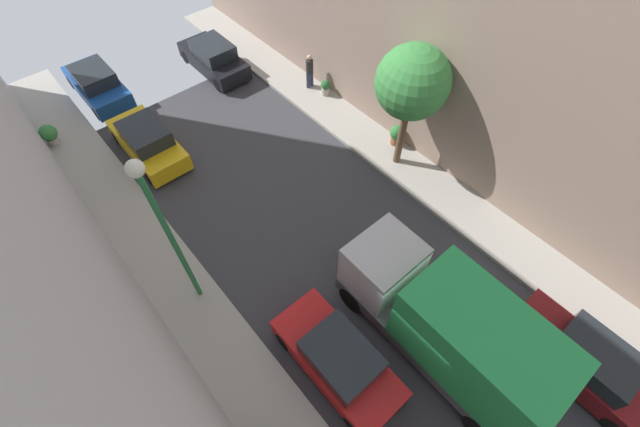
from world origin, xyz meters
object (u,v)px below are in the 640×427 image
object	(u,v)px
lamp_post	(163,222)
parked_car_right_3	(214,58)
pedestrian	(310,70)
potted_plant_3	(397,134)
parked_car_left_2	(148,142)
potted_plant_2	(325,87)
parked_car_left_1	(338,359)
delivery_truck	(450,327)
parked_car_right_2	(584,360)
parked_car_left_3	(97,84)
street_tree_1	(412,83)
potted_plant_4	(49,134)

from	to	relation	value
lamp_post	parked_car_right_3	bearing A→B (deg)	55.43
pedestrian	potted_plant_3	xyz separation A→B (m)	(0.24, -5.53, -0.41)
parked_car_left_2	parked_car_right_3	distance (m)	6.40
parked_car_left_2	potted_plant_2	xyz separation A→B (m)	(8.28, -1.92, -0.18)
pedestrian	lamp_post	bearing A→B (deg)	-148.26
potted_plant_2	potted_plant_3	world-z (taller)	potted_plant_3
parked_car_left_1	delivery_truck	distance (m)	3.31
parked_car_right_2	parked_car_right_3	world-z (taller)	same
potted_plant_3	parked_car_right_2	bearing A→B (deg)	-106.20
parked_car_left_2	parked_car_right_3	size ratio (longest dim) A/B	1.00
potted_plant_3	lamp_post	xyz separation A→B (m)	(-10.24, -0.66, 3.57)
parked_car_left_2	parked_car_right_2	size ratio (longest dim) A/B	1.00
parked_car_left_3	street_tree_1	bearing A→B (deg)	-58.59
lamp_post	potted_plant_3	bearing A→B (deg)	3.67
parked_car_left_1	parked_car_right_3	xyz separation A→B (m)	(5.40, 15.38, 0.00)
parked_car_left_3	potted_plant_4	distance (m)	3.54
parked_car_left_1	potted_plant_4	xyz separation A→B (m)	(-2.98, 15.25, -0.07)
potted_plant_2	lamp_post	bearing A→B (deg)	-152.79
parked_car_left_1	parked_car_left_3	world-z (taller)	same
parked_car_right_2	potted_plant_4	size ratio (longest dim) A/B	4.54
parked_car_left_2	potted_plant_2	size ratio (longest dim) A/B	5.57
parked_car_left_3	parked_car_left_2	bearing A→B (deg)	-90.00
delivery_truck	potted_plant_2	xyz separation A→B (m)	(5.58, 11.62, -1.24)
parked_car_left_3	potted_plant_2	size ratio (longest dim) A/B	5.57
parked_car_left_2	parked_car_right_3	bearing A→B (deg)	32.49
pedestrian	lamp_post	world-z (taller)	lamp_post
street_tree_1	lamp_post	bearing A→B (deg)	179.40
delivery_truck	street_tree_1	size ratio (longest dim) A/B	1.26
parked_car_right_3	pedestrian	bearing A→B (deg)	-58.53
parked_car_left_3	parked_car_right_3	bearing A→B (deg)	-18.19
parked_car_left_3	potted_plant_4	world-z (taller)	parked_car_left_3
street_tree_1	potted_plant_3	size ratio (longest dim) A/B	5.69
street_tree_1	lamp_post	xyz separation A→B (m)	(-9.51, 0.10, 0.22)
pedestrian	potted_plant_2	bearing A→B (deg)	-79.11
parked_car_right_3	potted_plant_3	size ratio (longest dim) A/B	4.57
parked_car_left_3	parked_car_right_2	xyz separation A→B (m)	(5.40, -21.84, 0.00)
parked_car_right_2	potted_plant_4	distance (m)	21.63
parked_car_left_1	parked_car_right_3	distance (m)	16.30
parked_car_left_2	street_tree_1	bearing A→B (deg)	-43.61
parked_car_right_3	delivery_truck	xyz separation A→B (m)	(-2.70, -16.98, 1.07)
parked_car_left_1	parked_car_left_3	xyz separation A→B (m)	(0.00, 17.16, 0.00)
parked_car_left_2	delivery_truck	xyz separation A→B (m)	(2.70, -13.54, 1.07)
pedestrian	parked_car_right_2	bearing A→B (deg)	-99.78
potted_plant_3	parked_car_right_3	bearing A→B (deg)	106.50
parked_car_left_2	parked_car_right_3	xyz separation A→B (m)	(5.40, 3.44, 0.00)
parked_car_left_3	potted_plant_3	distance (m)	14.38
parked_car_left_3	delivery_truck	distance (m)	18.98
parked_car_left_1	street_tree_1	size ratio (longest dim) A/B	0.80
parked_car_left_3	potted_plant_3	world-z (taller)	parked_car_left_3
parked_car_right_2	parked_car_right_3	xyz separation A→B (m)	(0.00, 20.06, 0.00)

